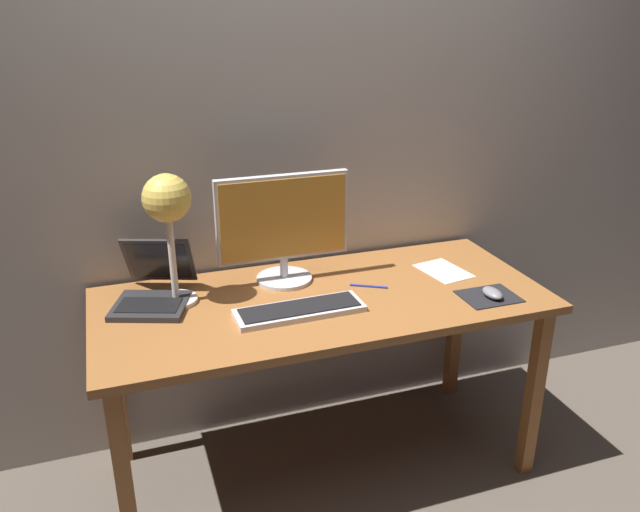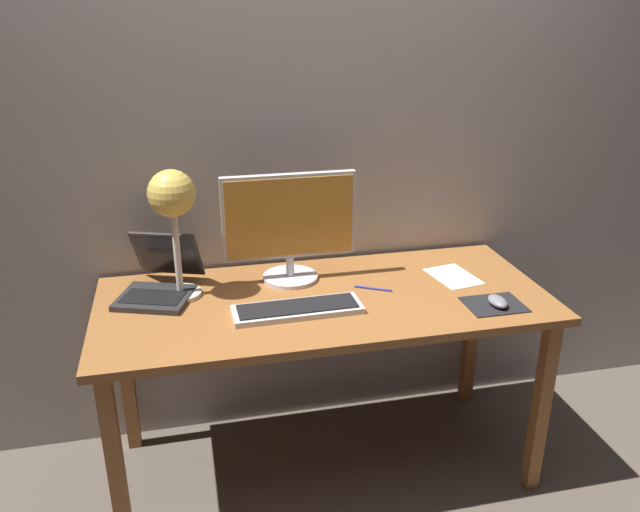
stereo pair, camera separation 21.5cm
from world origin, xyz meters
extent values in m
plane|color=brown|center=(0.00, 0.00, 0.00)|extent=(4.80, 4.80, 0.00)
cube|color=#A8A099|center=(0.00, 0.40, 1.30)|extent=(4.80, 0.06, 2.60)
cube|color=#935B2D|center=(0.00, 0.00, 0.72)|extent=(1.60, 0.70, 0.03)
cube|color=#935B2D|center=(-0.74, -0.29, 0.35)|extent=(0.05, 0.05, 0.71)
cube|color=#935B2D|center=(0.74, -0.29, 0.35)|extent=(0.05, 0.05, 0.71)
cube|color=#935B2D|center=(-0.74, 0.29, 0.35)|extent=(0.05, 0.05, 0.71)
cube|color=#935B2D|center=(0.74, 0.29, 0.35)|extent=(0.05, 0.05, 0.71)
cylinder|color=silver|center=(-0.09, 0.18, 0.75)|extent=(0.21, 0.21, 0.01)
cylinder|color=silver|center=(-0.09, 0.18, 0.79)|extent=(0.03, 0.03, 0.08)
cube|color=silver|center=(-0.09, 0.18, 0.99)|extent=(0.49, 0.03, 0.32)
cube|color=gold|center=(-0.09, 0.17, 0.99)|extent=(0.47, 0.00, 0.29)
cube|color=silver|center=(-0.12, -0.10, 0.75)|extent=(0.44, 0.15, 0.02)
cube|color=black|center=(-0.12, -0.10, 0.76)|extent=(0.41, 0.12, 0.01)
cube|color=#28282B|center=(-0.59, 0.11, 0.75)|extent=(0.30, 0.29, 0.02)
cube|color=black|center=(-0.59, 0.09, 0.76)|extent=(0.24, 0.18, 0.00)
cube|color=#28282B|center=(-0.54, 0.25, 0.86)|extent=(0.27, 0.18, 0.20)
cube|color=black|center=(-0.54, 0.25, 0.86)|extent=(0.23, 0.16, 0.17)
cylinder|color=beige|center=(-0.50, 0.13, 0.75)|extent=(0.15, 0.15, 0.01)
cylinder|color=silver|center=(-0.50, 0.13, 0.92)|extent=(0.02, 0.02, 0.33)
sphere|color=gold|center=(-0.50, 0.13, 1.12)|extent=(0.16, 0.16, 0.16)
sphere|color=#FFEAB2|center=(-0.50, 0.12, 1.08)|extent=(0.06, 0.06, 0.06)
cube|color=black|center=(0.56, -0.19, 0.74)|extent=(0.20, 0.16, 0.00)
ellipsoid|color=slate|center=(0.57, -0.21, 0.76)|extent=(0.06, 0.10, 0.03)
cube|color=white|center=(0.52, 0.07, 0.74)|extent=(0.18, 0.23, 0.00)
cylinder|color=#2633A5|center=(0.19, 0.02, 0.74)|extent=(0.13, 0.08, 0.01)
camera|label=1|loc=(-0.68, -1.94, 1.73)|focal=35.78mm
camera|label=2|loc=(-0.47, -2.00, 1.73)|focal=35.78mm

